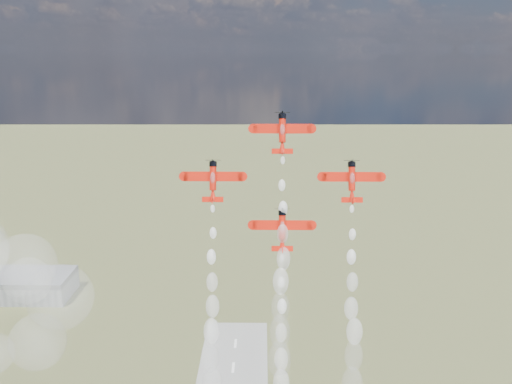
{
  "coord_description": "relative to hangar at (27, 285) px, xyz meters",
  "views": [
    {
      "loc": [
        12.55,
        -99.03,
        134.9
      ],
      "look_at": [
        11.07,
        21.14,
        103.13
      ],
      "focal_mm": 38.0,
      "sensor_mm": 36.0,
      "label": 1
    }
  ],
  "objects": [
    {
      "name": "plane_left",
      "position": [
        121.22,
        -158.94,
        99.38
      ],
      "size": [
        13.48,
        5.68,
        9.33
      ],
      "rotation": [
        1.25,
        0.0,
        0.0
      ],
      "color": "red",
      "rests_on": "ground"
    },
    {
      "name": "plane_slot",
      "position": [
        137.07,
        -162.44,
        88.85
      ],
      "size": [
        13.48,
        5.68,
        9.33
      ],
      "rotation": [
        1.25,
        0.0,
        0.0
      ],
      "color": "red",
      "rests_on": "ground"
    },
    {
      "name": "smoke_trail_left",
      "position": [
        121.17,
        -171.99,
        59.59
      ],
      "size": [
        5.25,
        16.54,
        45.3
      ],
      "color": "white",
      "rests_on": "plane_left"
    },
    {
      "name": "plane_right",
      "position": [
        152.93,
        -158.94,
        99.38
      ],
      "size": [
        13.48,
        5.68,
        9.33
      ],
      "rotation": [
        1.25,
        0.0,
        0.0
      ],
      "color": "red",
      "rests_on": "ground"
    },
    {
      "name": "hangar",
      "position": [
        0.0,
        0.0,
        0.0
      ],
      "size": [
        50.0,
        28.0,
        13.0
      ],
      "color": "gray",
      "rests_on": "ground"
    },
    {
      "name": "smoke_trail_lead",
      "position": [
        136.66,
        -168.59,
        70.11
      ],
      "size": [
        5.14,
        17.37,
        45.7
      ],
      "color": "white",
      "rests_on": "plane_lead"
    },
    {
      "name": "smoke_trail_right",
      "position": [
        152.81,
        -172.18,
        59.94
      ],
      "size": [
        5.14,
        17.32,
        44.95
      ],
      "color": "white",
      "rests_on": "plane_right"
    },
    {
      "name": "plane_lead",
      "position": [
        137.07,
        -155.45,
        109.92
      ],
      "size": [
        13.48,
        5.68,
        9.33
      ],
      "rotation": [
        1.25,
        0.0,
        0.0
      ],
      "color": "red",
      "rests_on": "ground"
    }
  ]
}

